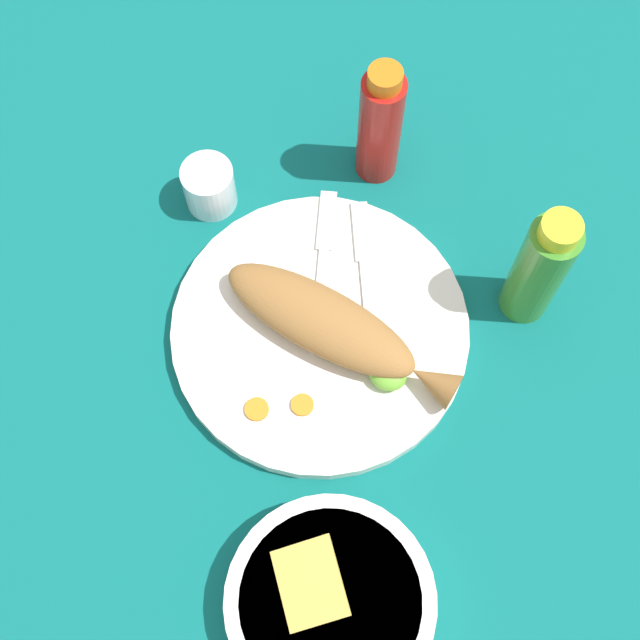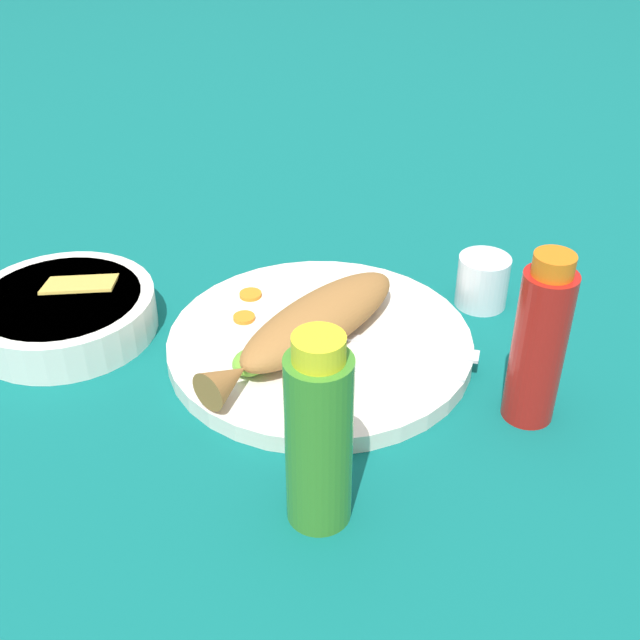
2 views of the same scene
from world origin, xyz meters
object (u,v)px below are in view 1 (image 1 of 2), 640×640
fork_near (323,258)px  main_plate (320,331)px  fork_far (365,269)px  fried_fish (331,326)px  hot_sauce_bottle_green (540,268)px  salt_cup (210,188)px  guacamole_bowl (330,602)px  hot_sauce_bottle_red (380,125)px

fork_near → main_plate: bearing=-177.6°
main_plate → fork_far: fork_far is taller
fried_fish → hot_sauce_bottle_green: size_ratio=1.55×
salt_cup → guacamole_bowl: (-0.26, 0.36, -0.00)m
fork_near → guacamole_bowl: bearing=-174.3°
main_plate → hot_sauce_bottle_green: (-0.19, -0.10, 0.07)m
salt_cup → main_plate: bearing=145.9°
main_plate → fried_fish: bearing=168.5°
main_plate → hot_sauce_bottle_green: bearing=-151.3°
fried_fish → fork_far: fried_fish is taller
fork_near → hot_sauce_bottle_red: bearing=-20.6°
fried_fish → salt_cup: size_ratio=4.57×
fried_fish → salt_cup: 0.21m
hot_sauce_bottle_green → salt_cup: (0.35, -0.01, -0.06)m
main_plate → hot_sauce_bottle_red: hot_sauce_bottle_red is taller
fork_near → guacamole_bowl: (-0.12, 0.32, 0.00)m
salt_cup → hot_sauce_bottle_red: bearing=-147.5°
fork_near → hot_sauce_bottle_red: size_ratio=1.11×
fried_fish → hot_sauce_bottle_red: bearing=-73.4°
main_plate → fork_far: 0.08m
guacamole_bowl → fried_fish: bearing=-71.4°
fork_far → salt_cup: size_ratio=3.08×
fried_fish → fork_near: size_ratio=1.43×
hot_sauce_bottle_red → guacamole_bowl: bearing=102.5°
fork_near → hot_sauce_bottle_red: (-0.02, -0.14, 0.06)m
main_plate → fork_far: bearing=-107.0°
fork_near → hot_sauce_bottle_red: hot_sauce_bottle_red is taller
fork_near → salt_cup: salt_cup is taller
main_plate → hot_sauce_bottle_green: size_ratio=1.80×
fork_far → main_plate: bearing=140.4°
fork_near → hot_sauce_bottle_green: bearing=-96.3°
hot_sauce_bottle_green → fork_near: bearing=8.0°
hot_sauce_bottle_red → guacamole_bowl: 0.47m
hot_sauce_bottle_red → fried_fish: bearing=95.1°
fork_near → fork_far: 0.05m
fork_near → fork_far: size_ratio=1.04×
fork_far → fork_near: bearing=69.5°
hot_sauce_bottle_red → salt_cup: bearing=32.5°
fork_near → salt_cup: 0.15m
salt_cup → guacamole_bowl: 0.44m
hot_sauce_bottle_red → hot_sauce_bottle_green: size_ratio=0.98×
main_plate → fried_fish: fried_fish is taller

